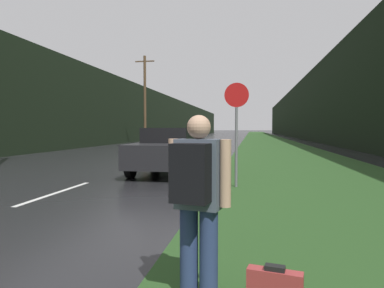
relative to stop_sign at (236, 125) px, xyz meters
name	(u,v)px	position (x,y,z in m)	size (l,w,h in m)	color
grass_verge	(269,142)	(2.33, 30.86, -1.59)	(6.00, 240.00, 0.02)	#26471E
lane_stripe_b	(57,193)	(-4.13, -1.43, -1.60)	(0.12, 3.00, 0.01)	silver
lane_stripe_c	(147,163)	(-4.13, 5.57, -1.60)	(0.12, 3.00, 0.01)	silver
lane_stripe_d	(180,152)	(-4.13, 12.57, -1.60)	(0.12, 3.00, 0.01)	silver
lane_stripe_e	(197,146)	(-4.13, 19.57, -1.60)	(0.12, 3.00, 0.01)	silver
lane_stripe_f	(207,143)	(-4.13, 26.57, -1.60)	(0.12, 3.00, 0.01)	silver
treeline_far_side	(157,116)	(-13.59, 40.86, 1.74)	(2.00, 140.00, 6.68)	black
treeline_near_side	(310,109)	(8.33, 40.86, 2.64)	(2.00, 140.00, 8.49)	black
utility_pole_far	(145,99)	(-9.29, 21.57, 2.60)	(1.80, 0.24, 8.15)	#4C3823
stop_sign	(236,125)	(0.00, 0.00, 0.00)	(0.62, 0.07, 2.67)	slate
hitchhiker_with_backpack	(197,196)	(-0.07, -5.92, -0.67)	(0.56, 0.45, 1.63)	navy
car_passing_near	(169,150)	(-2.40, 2.58, -0.82)	(1.91, 4.45, 1.53)	black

